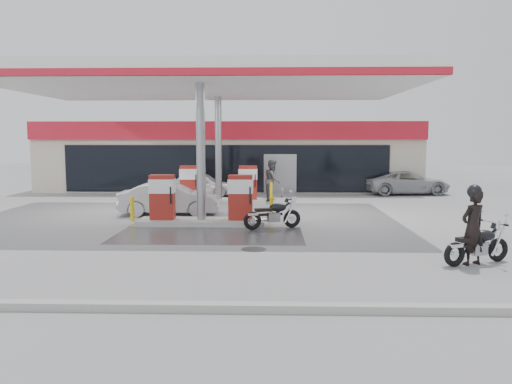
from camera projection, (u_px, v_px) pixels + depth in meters
ground at (193, 235)px, 15.90m from camera, size 90.00×90.00×0.00m
wet_patch at (209, 235)px, 15.88m from camera, size 6.00×3.00×0.00m
drain_cover at (254, 249)px, 13.85m from camera, size 0.70×0.70×0.01m
kerb at (133, 306)px, 8.93m from camera, size 28.00×0.25×0.15m
store_building at (232, 155)px, 31.52m from camera, size 22.00×8.22×4.00m
canopy at (210, 84)px, 20.30m from camera, size 16.00×10.02×5.51m
pump_island_near at (201, 205)px, 17.81m from camera, size 5.14×1.30×1.78m
pump_island_far at (219, 188)px, 23.77m from camera, size 5.14×1.30×1.78m
main_motorcycle at (478, 246)px, 12.21m from camera, size 1.88×1.00×1.02m
biker_main at (473, 227)px, 12.08m from camera, size 0.80×0.70×1.85m
parked_motorcycle at (273, 215)px, 16.98m from camera, size 1.99×0.95×1.06m
sedan_white at (201, 184)px, 26.82m from camera, size 3.87×1.96×1.26m
attendant at (273, 180)px, 24.66m from camera, size 0.89×1.08×2.03m
hatchback_silver at (170, 199)px, 20.05m from camera, size 4.05×1.58×1.31m
parked_car_left at (147, 181)px, 29.89m from camera, size 3.97×2.23×1.08m
parked_car_right at (407, 183)px, 27.47m from camera, size 4.83×2.71×1.28m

